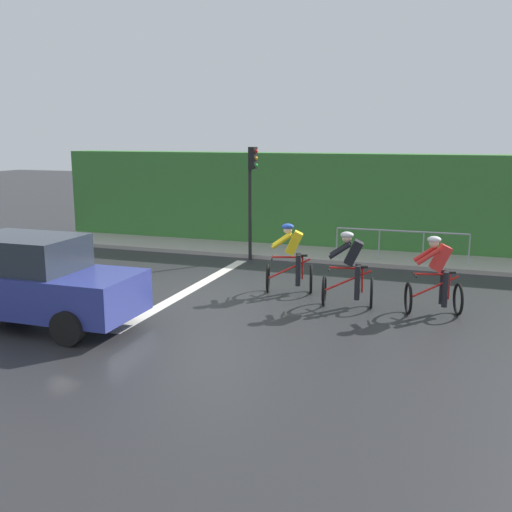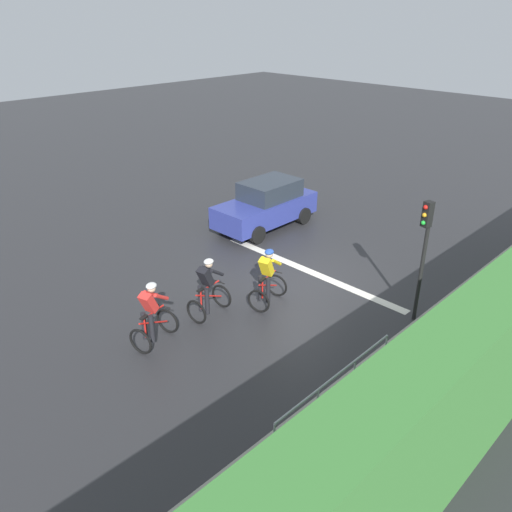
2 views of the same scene
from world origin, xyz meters
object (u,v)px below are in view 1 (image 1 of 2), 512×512
traffic_light_near_crossing (252,186)px  pedestrian_railing_kerbside (401,238)px  car_navy (35,281)px  cyclist_second (350,271)px  cyclist_lead (436,277)px  cyclist_mid (291,260)px

traffic_light_near_crossing → pedestrian_railing_kerbside: 4.57m
car_navy → traffic_light_near_crossing: traffic_light_near_crossing is taller
cyclist_second → traffic_light_near_crossing: bearing=-137.5°
car_navy → pedestrian_railing_kerbside: 10.05m
cyclist_lead → pedestrian_railing_kerbside: 4.79m
cyclist_second → pedestrian_railing_kerbside: 4.70m
cyclist_lead → cyclist_second: 1.78m
car_navy → traffic_light_near_crossing: (-7.24, 1.94, 1.35)m
cyclist_lead → cyclist_mid: (-0.70, -3.31, 0.00)m
cyclist_second → cyclist_mid: (-0.73, -1.52, 0.00)m
traffic_light_near_crossing → pedestrian_railing_kerbside: size_ratio=0.90×
cyclist_mid → traffic_light_near_crossing: (-3.29, -2.16, 1.43)m
cyclist_lead → pedestrian_railing_kerbside: bearing=-165.8°
cyclist_mid → car_navy: 5.69m
cyclist_lead → cyclist_mid: same height
cyclist_mid → car_navy: bearing=-46.0°
cyclist_lead → cyclist_second: same height
pedestrian_railing_kerbside → cyclist_second: bearing=-7.4°
cyclist_second → car_navy: size_ratio=0.40×
traffic_light_near_crossing → cyclist_mid: bearing=33.3°
cyclist_mid → pedestrian_railing_kerbside: cyclist_mid is taller
cyclist_second → car_navy: (3.22, -5.62, 0.08)m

